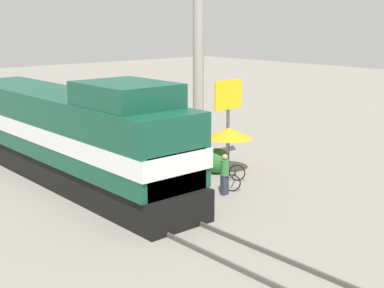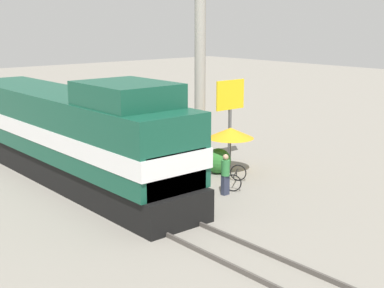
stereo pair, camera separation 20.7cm
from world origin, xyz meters
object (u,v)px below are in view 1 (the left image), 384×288
Objects in this scene: locomotive at (69,135)px; bicycle at (235,177)px; utility_pole at (198,71)px; billboard_sign at (228,101)px; person_bystander at (225,173)px; vendor_umbrella at (229,133)px.

bicycle is (4.85, -5.19, -1.69)m from locomotive.
utility_pole is 2.26× the size of billboard_sign.
utility_pole is 5.41× the size of person_bystander.
locomotive is at bearing 122.81° from person_bystander.
vendor_umbrella is at bearing -30.70° from locomotive.
utility_pole is 2.48m from billboard_sign.
vendor_umbrella is 1.26× the size of person_bystander.
locomotive is at bearing 165.08° from billboard_sign.
locomotive is 6.93m from person_bystander.
billboard_sign is at bearing 43.87° from person_bystander.
bicycle is at bearing -46.95° from locomotive.
locomotive is 7.06m from vendor_umbrella.
locomotive is at bearing 149.30° from vendor_umbrella.
billboard_sign reaches higher than bicycle.
utility_pole is 5.36× the size of bicycle.
billboard_sign is at bearing 46.52° from vendor_umbrella.
bicycle is at bearing -130.74° from billboard_sign.
billboard_sign is (1.91, -0.06, -1.58)m from utility_pole.
utility_pole reaches higher than vendor_umbrella.
locomotive is 7.30m from bicycle.
billboard_sign is at bearing -1.90° from utility_pole.
person_bystander is (-3.87, -3.72, -2.09)m from billboard_sign.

